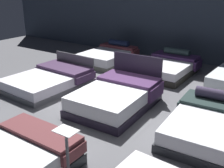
{
  "coord_description": "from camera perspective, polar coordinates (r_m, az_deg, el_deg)",
  "views": [
    {
      "loc": [
        3.14,
        -4.62,
        2.71
      ],
      "look_at": [
        -0.05,
        0.05,
        0.57
      ],
      "focal_mm": 43.1,
      "sensor_mm": 36.0,
      "label": 1
    }
  ],
  "objects": [
    {
      "name": "bed_4",
      "position": [
        6.2,
        1.07,
        -2.59
      ],
      "size": [
        1.55,
        2.18,
        1.03
      ],
      "rotation": [
        0.0,
        0.0,
        0.04
      ],
      "color": "black",
      "rests_on": "ground_plane"
    },
    {
      "name": "bed_5",
      "position": [
        5.41,
        20.77,
        -8.07
      ],
      "size": [
        1.65,
        2.17,
        0.68
      ],
      "rotation": [
        0.0,
        0.0,
        0.05
      ],
      "color": "black",
      "rests_on": "ground_plane"
    },
    {
      "name": "ground_plane",
      "position": [
        6.21,
        0.11,
        -5.25
      ],
      "size": [
        18.0,
        18.0,
        0.02
      ],
      "primitive_type": "cube",
      "color": "#5B5B60"
    },
    {
      "name": "bed_7",
      "position": [
        8.65,
        11.68,
        3.58
      ],
      "size": [
        1.61,
        2.1,
        0.69
      ],
      "rotation": [
        0.0,
        0.0,
        -0.01
      ],
      "color": "black",
      "rests_on": "ground_plane"
    },
    {
      "name": "showroom_back_wall",
      "position": [
        10.04,
        16.44,
        14.42
      ],
      "size": [
        18.0,
        0.06,
        3.5
      ],
      "primitive_type": "cube",
      "color": "#333D4C",
      "rests_on": "ground_plane"
    },
    {
      "name": "bed_3",
      "position": [
        7.6,
        -13.0,
        0.9
      ],
      "size": [
        1.75,
        2.24,
        0.72
      ],
      "rotation": [
        0.0,
        0.0,
        -0.05
      ],
      "color": "#4E4F54",
      "rests_on": "ground_plane"
    },
    {
      "name": "bed_1",
      "position": [
        4.36,
        -21.33,
        -15.72
      ],
      "size": [
        1.53,
        1.93,
        0.5
      ],
      "rotation": [
        0.0,
        0.0,
        -0.0
      ],
      "color": "black",
      "rests_on": "ground_plane"
    },
    {
      "name": "bed_6",
      "position": [
        9.77,
        -0.81,
        5.96
      ],
      "size": [
        1.57,
        2.03,
        0.68
      ],
      "rotation": [
        0.0,
        0.0,
        -0.0
      ],
      "color": "#585A52",
      "rests_on": "ground_plane"
    }
  ]
}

